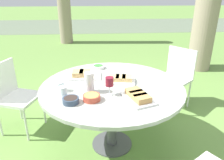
{
  "coord_description": "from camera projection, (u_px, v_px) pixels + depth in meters",
  "views": [
    {
      "loc": [
        -0.15,
        -2.07,
        1.71
      ],
      "look_at": [
        0.0,
        0.0,
        0.82
      ],
      "focal_mm": 35.0,
      "sensor_mm": 36.0,
      "label": 1
    }
  ],
  "objects": [
    {
      "name": "dining_table",
      "position": [
        112.0,
        92.0,
        2.31
      ],
      "size": [
        1.49,
        1.49,
        0.76
      ],
      "color": "#4C4C51",
      "rests_on": "ground_plane"
    },
    {
      "name": "ground_plane",
      "position": [
        112.0,
        144.0,
        2.58
      ],
      "size": [
        40.0,
        40.0,
        0.0
      ],
      "primitive_type": "plane",
      "color": "#668E42"
    },
    {
      "name": "wine_glass",
      "position": [
        109.0,
        82.0,
        2.03
      ],
      "size": [
        0.08,
        0.08,
        0.18
      ],
      "color": "silver",
      "rests_on": "dining_table"
    },
    {
      "name": "bowl_olives",
      "position": [
        71.0,
        100.0,
        1.92
      ],
      "size": [
        0.15,
        0.15,
        0.05
      ],
      "color": "#334256",
      "rests_on": "dining_table"
    },
    {
      "name": "cup_water_near",
      "position": [
        61.0,
        86.0,
        2.13
      ],
      "size": [
        0.07,
        0.07,
        0.1
      ],
      "color": "silver",
      "rests_on": "dining_table"
    },
    {
      "name": "cup_water_far",
      "position": [
        63.0,
        92.0,
        2.02
      ],
      "size": [
        0.08,
        0.08,
        0.1
      ],
      "color": "silver",
      "rests_on": "dining_table"
    },
    {
      "name": "bowl_fries",
      "position": [
        92.0,
        97.0,
        1.97
      ],
      "size": [
        0.16,
        0.16,
        0.05
      ],
      "color": "#B74733",
      "rests_on": "dining_table"
    },
    {
      "name": "water_pitcher",
      "position": [
        89.0,
        82.0,
        2.1
      ],
      "size": [
        0.1,
        0.09,
        0.2
      ],
      "color": "silver",
      "rests_on": "dining_table"
    },
    {
      "name": "chair_far_back",
      "position": [
        13.0,
        92.0,
        2.67
      ],
      "size": [
        0.54,
        0.55,
        0.89
      ],
      "color": "silver",
      "rests_on": "ground_plane"
    },
    {
      "name": "river_strip",
      "position": [
        99.0,
        25.0,
        10.49
      ],
      "size": [
        40.0,
        4.1,
        0.01
      ],
      "color": "#6B7F5B",
      "rests_on": "ground_plane"
    },
    {
      "name": "platter_charcuterie",
      "position": [
        83.0,
        75.0,
        2.48
      ],
      "size": [
        0.35,
        0.24,
        0.07
      ],
      "color": "white",
      "rests_on": "dining_table"
    },
    {
      "name": "platter_sandwich_side",
      "position": [
        138.0,
        96.0,
        1.98
      ],
      "size": [
        0.31,
        0.38,
        0.07
      ],
      "color": "white",
      "rests_on": "dining_table"
    },
    {
      "name": "chair_near_right",
      "position": [
        176.0,
        74.0,
        3.23
      ],
      "size": [
        0.6,
        0.61,
        0.89
      ],
      "color": "silver",
      "rests_on": "ground_plane"
    },
    {
      "name": "bowl_salad",
      "position": [
        98.0,
        67.0,
        2.74
      ],
      "size": [
        0.15,
        0.15,
        0.04
      ],
      "color": "white",
      "rests_on": "dining_table"
    },
    {
      "name": "platter_bread_main",
      "position": [
        121.0,
        79.0,
        2.35
      ],
      "size": [
        0.33,
        0.25,
        0.07
      ],
      "color": "white",
      "rests_on": "dining_table"
    }
  ]
}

